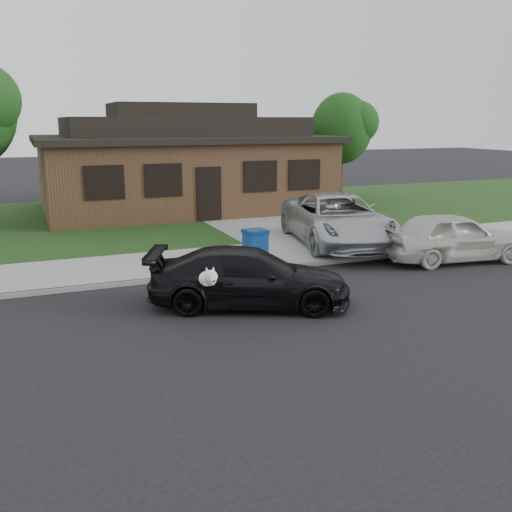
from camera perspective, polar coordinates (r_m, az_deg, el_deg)
name	(u,v)px	position (r m, az deg, el deg)	size (l,w,h in m)	color
ground	(186,328)	(11.56, -7.04, -7.18)	(120.00, 120.00, 0.00)	black
sidewalk	(138,267)	(16.21, -11.74, -1.10)	(60.00, 3.00, 0.12)	gray
curb	(149,281)	(14.78, -10.65, -2.46)	(60.00, 0.12, 0.12)	gray
lawn	(100,221)	(23.96, -15.33, 3.37)	(60.00, 13.00, 0.13)	#193814
driveway	(265,223)	(22.62, 0.92, 3.29)	(4.50, 13.00, 0.14)	gray
sedan	(249,278)	(12.64, -0.69, -2.18)	(4.81, 3.45, 1.29)	black
minivan	(337,219)	(18.58, 8.14, 3.65)	(2.64, 5.73, 1.59)	silver
white_compact	(453,237)	(17.62, 19.11, 1.83)	(1.72, 4.29, 1.46)	beige
recycling_bin	(255,247)	(15.86, -0.06, 0.93)	(0.67, 0.68, 0.98)	navy
house	(182,164)	(26.41, -7.44, 9.15)	(12.60, 8.60, 4.65)	#422B1C
tree_1	(345,127)	(28.99, 8.91, 12.60)	(3.15, 3.00, 5.25)	#332114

